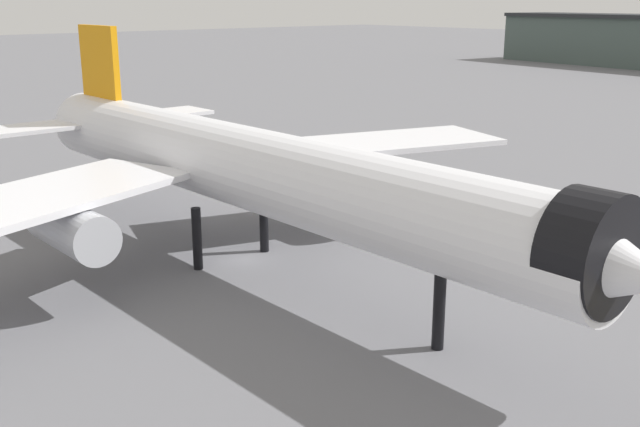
% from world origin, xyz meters
% --- Properties ---
extents(ground, '(900.00, 900.00, 0.00)m').
position_xyz_m(ground, '(0.00, 0.00, 0.00)').
color(ground, slate).
extents(airliner_near_gate, '(69.91, 64.04, 19.17)m').
position_xyz_m(airliner_near_gate, '(1.93, -0.76, 8.44)').
color(airliner_near_gate, white).
rests_on(airliner_near_gate, ground).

